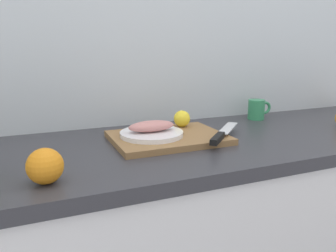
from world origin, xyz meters
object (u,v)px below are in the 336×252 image
cutting_board (168,138)px  fish_fillet (152,126)px  chef_knife (222,134)px  lemon_0 (182,119)px  white_plate (152,134)px  coffee_mug_0 (257,109)px

cutting_board → fish_fillet: size_ratio=2.37×
chef_knife → lemon_0: size_ratio=3.75×
white_plate → coffee_mug_0: coffee_mug_0 is taller
white_plate → fish_fillet: fish_fillet is taller
cutting_board → fish_fillet: 0.07m
white_plate → coffee_mug_0: bearing=16.4°
cutting_board → lemon_0: lemon_0 is taller
cutting_board → coffee_mug_0: bearing=18.9°
white_plate → chef_knife: (0.21, -0.10, 0.00)m
fish_fillet → lemon_0: lemon_0 is taller
fish_fillet → cutting_board: bearing=-7.6°
fish_fillet → chef_knife: size_ratio=0.69×
chef_knife → coffee_mug_0: bearing=-7.5°
cutting_board → fish_fillet: (-0.06, 0.01, 0.04)m
white_plate → lemon_0: lemon_0 is taller
white_plate → coffee_mug_0: 0.57m
fish_fillet → coffee_mug_0: bearing=16.4°
cutting_board → white_plate: size_ratio=1.78×
white_plate → coffee_mug_0: size_ratio=1.88×
fish_fillet → chef_knife: fish_fillet is taller
fish_fillet → chef_knife: bearing=-26.3°
lemon_0 → cutting_board: bearing=-136.3°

